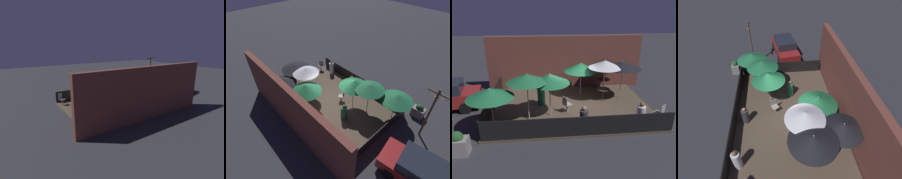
# 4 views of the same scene
# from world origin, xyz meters

# --- Properties ---
(ground_plane) EXTENTS (60.00, 60.00, 0.00)m
(ground_plane) POSITION_xyz_m (0.00, 0.00, 0.00)
(ground_plane) COLOR #2D2D33
(patio_deck) EXTENTS (8.82, 6.17, 0.12)m
(patio_deck) POSITION_xyz_m (0.00, 0.00, 0.06)
(patio_deck) COLOR brown
(patio_deck) RESTS_ON ground_plane
(building_wall) EXTENTS (10.42, 0.36, 3.62)m
(building_wall) POSITION_xyz_m (0.00, 3.31, 1.81)
(building_wall) COLOR brown
(building_wall) RESTS_ON ground_plane
(fence_front) EXTENTS (8.62, 0.05, 0.95)m
(fence_front) POSITION_xyz_m (0.00, -3.04, 0.59)
(fence_front) COLOR black
(fence_front) RESTS_ON patio_deck
(fence_side_left) EXTENTS (0.05, 5.97, 0.95)m
(fence_side_left) POSITION_xyz_m (-4.37, 0.00, 0.59)
(fence_side_left) COLOR black
(fence_side_left) RESTS_ON patio_deck
(patio_umbrella_0) EXTENTS (1.92, 1.92, 2.45)m
(patio_umbrella_0) POSITION_xyz_m (2.02, 0.66, 2.36)
(patio_umbrella_0) COLOR #B2B2B7
(patio_umbrella_0) RESTS_ON patio_deck
(patio_umbrella_1) EXTENTS (1.95, 1.95, 2.08)m
(patio_umbrella_1) POSITION_xyz_m (2.51, 2.34, 1.98)
(patio_umbrella_1) COLOR #B2B2B7
(patio_umbrella_1) RESTS_ON patio_deck
(patio_umbrella_2) EXTENTS (2.11, 2.11, 2.07)m
(patio_umbrella_2) POSITION_xyz_m (-3.91, -2.11, 1.96)
(patio_umbrella_2) COLOR #B2B2B7
(patio_umbrella_2) RESTS_ON patio_deck
(patio_umbrella_3) EXTENTS (2.11, 2.11, 2.11)m
(patio_umbrella_3) POSITION_xyz_m (0.78, 1.57, 1.96)
(patio_umbrella_3) COLOR #B2B2B7
(patio_umbrella_3) RESTS_ON patio_deck
(patio_umbrella_4) EXTENTS (2.17, 2.17, 2.32)m
(patio_umbrella_4) POSITION_xyz_m (3.14, 0.82, 2.24)
(patio_umbrella_4) COLOR #B2B2B7
(patio_umbrella_4) RESTS_ON patio_deck
(patio_umbrella_5) EXTENTS (2.01, 2.01, 2.28)m
(patio_umbrella_5) POSITION_xyz_m (-1.24, -0.99, 2.16)
(patio_umbrella_5) COLOR #B2B2B7
(patio_umbrella_5) RESTS_ON patio_deck
(patio_umbrella_6) EXTENTS (1.96, 1.96, 2.41)m
(patio_umbrella_6) POSITION_xyz_m (-2.33, -1.31, 2.32)
(patio_umbrella_6) COLOR #B2B2B7
(patio_umbrella_6) RESTS_ON patio_deck
(dining_table_0) EXTENTS (0.77, 0.77, 0.71)m
(dining_table_0) POSITION_xyz_m (2.02, 0.66, 0.68)
(dining_table_0) COLOR #4C3828
(dining_table_0) RESTS_ON patio_deck
(dining_table_1) EXTENTS (0.83, 0.83, 0.74)m
(dining_table_1) POSITION_xyz_m (2.51, 2.34, 0.70)
(dining_table_1) COLOR #4C3828
(dining_table_1) RESTS_ON patio_deck
(patio_chair_0) EXTENTS (0.56, 0.56, 0.96)m
(patio_chair_0) POSITION_xyz_m (4.08, -2.25, 0.65)
(patio_chair_0) COLOR gray
(patio_chair_0) RESTS_ON patio_deck
(patio_chair_1) EXTENTS (0.55, 0.55, 0.91)m
(patio_chair_1) POSITION_xyz_m (-0.36, -0.73, 0.61)
(patio_chair_1) COLOR gray
(patio_chair_1) RESTS_ON patio_deck
(patron_0) EXTENTS (0.47, 0.47, 1.14)m
(patron_0) POSITION_xyz_m (0.27, -2.43, 0.62)
(patron_0) COLOR #333338
(patron_0) RESTS_ON patio_deck
(patron_1) EXTENTS (0.45, 0.45, 1.29)m
(patron_1) POSITION_xyz_m (2.94, -2.57, 0.69)
(patron_1) COLOR silver
(patron_1) RESTS_ON patio_deck
(patron_2) EXTENTS (0.55, 0.55, 1.24)m
(patron_2) POSITION_xyz_m (-1.70, 0.38, 0.66)
(patron_2) COLOR #236642
(patron_2) RESTS_ON patio_deck
(planter_box) EXTENTS (0.81, 0.56, 1.04)m
(planter_box) POSITION_xyz_m (-5.01, -3.65, 0.46)
(planter_box) COLOR gray
(planter_box) RESTS_ON ground_plane
(light_post) EXTENTS (1.10, 0.12, 3.74)m
(light_post) POSITION_xyz_m (-5.91, -2.28, 2.09)
(light_post) COLOR brown
(light_post) RESTS_ON ground_plane
(parked_car_0) EXTENTS (4.28, 2.34, 1.62)m
(parked_car_0) POSITION_xyz_m (-7.19, 0.46, 0.84)
(parked_car_0) COLOR maroon
(parked_car_0) RESTS_ON ground_plane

